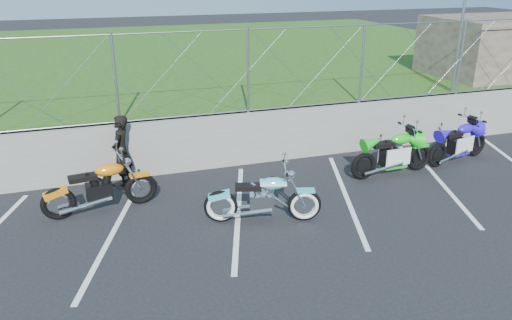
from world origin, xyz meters
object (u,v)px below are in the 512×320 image
object	(u,v)px
sportbike_green	(393,155)
person_standing	(121,151)
cruiser_turquoise	(264,200)
sportbike_blue	(459,143)
naked_orange	(102,189)

from	to	relation	value
sportbike_green	person_standing	world-z (taller)	person_standing
cruiser_turquoise	person_standing	bearing A→B (deg)	149.50
cruiser_turquoise	sportbike_blue	bearing A→B (deg)	31.11
cruiser_turquoise	naked_orange	xyz separation A→B (m)	(-2.90, 1.42, 0.03)
sportbike_green	person_standing	size ratio (longest dim) A/B	1.35
sportbike_green	sportbike_blue	distance (m)	2.06
cruiser_turquoise	sportbike_green	distance (m)	3.82
naked_orange	person_standing	world-z (taller)	person_standing
cruiser_turquoise	person_standing	size ratio (longest dim) A/B	1.35
sportbike_green	cruiser_turquoise	bearing A→B (deg)	-164.02
naked_orange	sportbike_blue	bearing A→B (deg)	-7.43
sportbike_green	naked_orange	bearing A→B (deg)	175.47
person_standing	sportbike_blue	bearing A→B (deg)	106.94
sportbike_blue	person_standing	size ratio (longest dim) A/B	1.28
cruiser_turquoise	person_standing	xyz separation A→B (m)	(-2.41, 2.57, 0.36)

